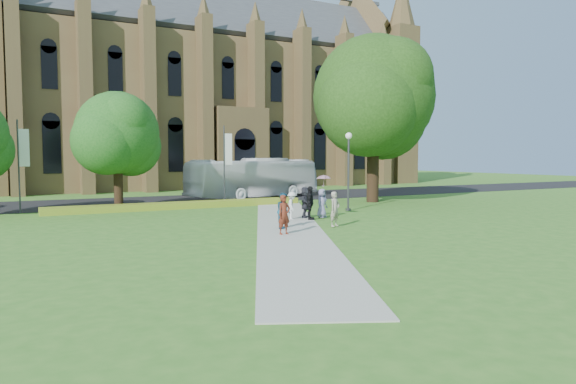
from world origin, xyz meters
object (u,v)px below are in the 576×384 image
streetlamp (348,162)px  pedestrian_0 (284,215)px  large_tree (374,97)px  tour_coach (254,178)px

streetlamp → pedestrian_0: size_ratio=2.86×
large_tree → pedestrian_0: bearing=-140.1°
streetlamp → large_tree: large_tree is taller
streetlamp → pedestrian_0: 11.79m
streetlamp → large_tree: size_ratio=0.40×
tour_coach → pedestrian_0: size_ratio=6.82×
streetlamp → tour_coach: 12.23m
streetlamp → pedestrian_0: streetlamp is taller
large_tree → tour_coach: bearing=132.8°
streetlamp → pedestrian_0: bearing=-139.7°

